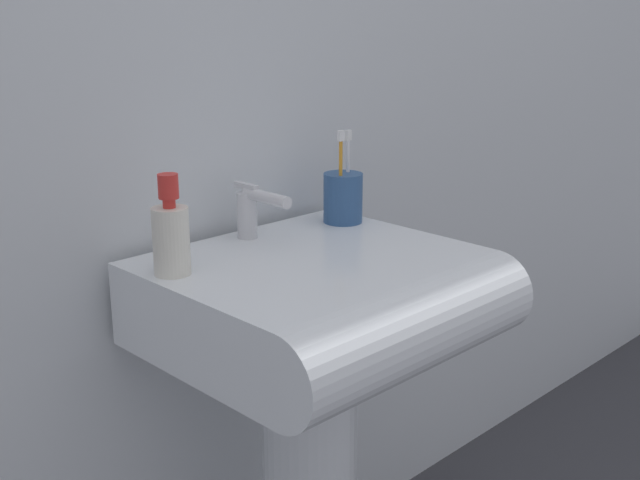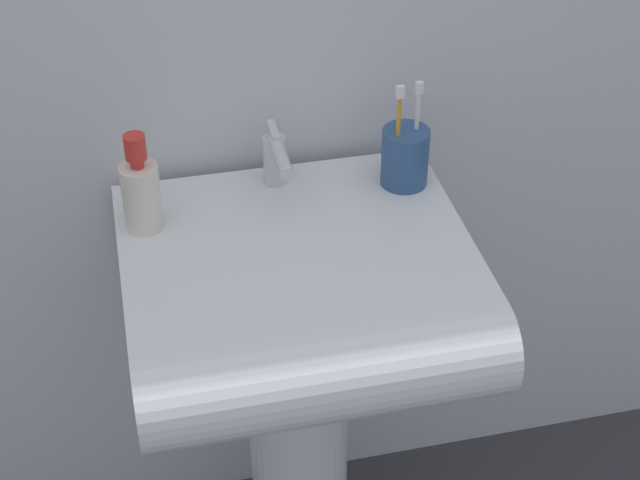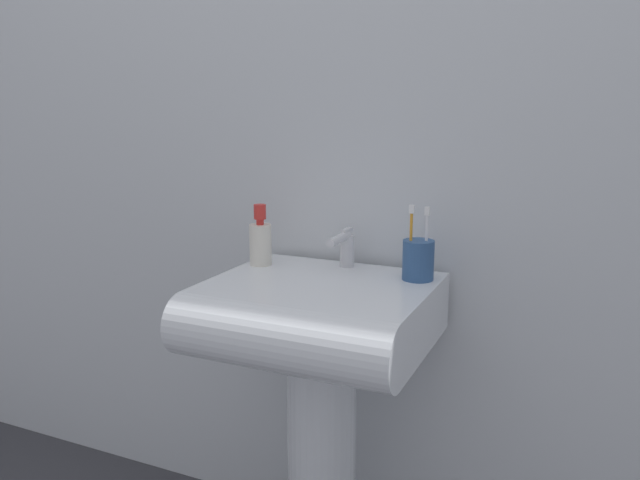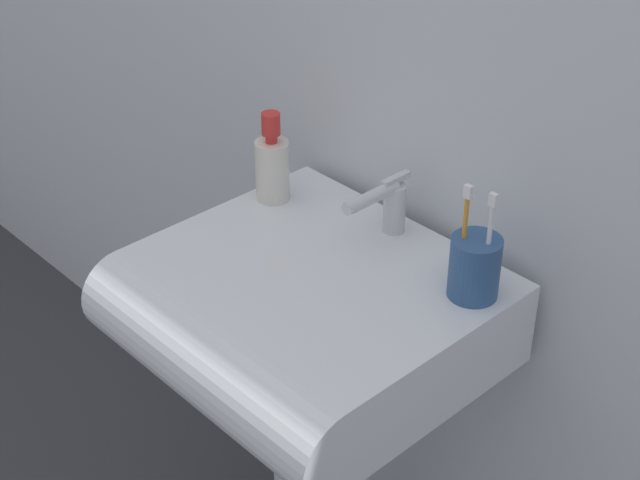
% 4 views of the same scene
% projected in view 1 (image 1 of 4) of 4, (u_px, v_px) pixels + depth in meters
% --- Properties ---
extents(wall_back, '(5.00, 0.05, 2.40)m').
position_uv_depth(wall_back, '(209.00, 16.00, 1.42)').
color(wall_back, silver).
rests_on(wall_back, ground).
extents(sink_basin, '(0.52, 0.49, 0.14)m').
position_uv_depth(sink_basin, '(331.00, 304.00, 1.34)').
color(sink_basin, white).
rests_on(sink_basin, sink_pedestal).
extents(faucet, '(0.04, 0.14, 0.10)m').
position_uv_depth(faucet, '(251.00, 209.00, 1.44)').
color(faucet, silver).
rests_on(faucet, sink_basin).
extents(toothbrush_cup, '(0.08, 0.08, 0.18)m').
position_uv_depth(toothbrush_cup, '(343.00, 197.00, 1.56)').
color(toothbrush_cup, '#2D5184').
rests_on(toothbrush_cup, sink_basin).
extents(soap_bottle, '(0.06, 0.06, 0.16)m').
position_uv_depth(soap_bottle, '(171.00, 235.00, 1.25)').
color(soap_bottle, silver).
rests_on(soap_bottle, sink_basin).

